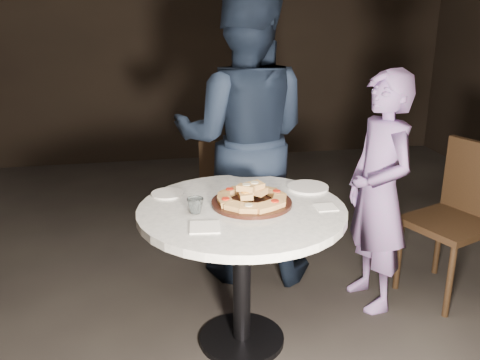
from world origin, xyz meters
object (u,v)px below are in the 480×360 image
(water_glass, at_px, (195,206))
(diner_navy, at_px, (243,139))
(table, at_px, (242,234))
(diner_teal, at_px, (379,193))
(focaccia_pile, at_px, (251,196))
(chair_right, at_px, (461,209))
(serving_board, at_px, (252,203))
(chair_far, at_px, (227,182))

(water_glass, height_order, diner_navy, diner_navy)
(table, height_order, diner_teal, diner_teal)
(table, height_order, focaccia_pile, focaccia_pile)
(diner_teal, bearing_deg, chair_right, 87.84)
(serving_board, height_order, chair_far, serving_board)
(chair_far, height_order, diner_teal, diner_teal)
(water_glass, height_order, diner_teal, diner_teal)
(diner_navy, distance_m, diner_teal, 0.91)
(table, distance_m, chair_far, 1.36)
(serving_board, bearing_deg, diner_teal, 15.94)
(serving_board, distance_m, chair_right, 1.42)
(chair_far, distance_m, diner_teal, 1.32)
(diner_teal, bearing_deg, diner_navy, -132.91)
(table, bearing_deg, chair_far, 84.07)
(serving_board, relative_size, water_glass, 4.99)
(chair_right, xyz_separation_m, diner_teal, (-0.57, -0.04, 0.16))
(chair_right, bearing_deg, diner_teal, -107.87)
(focaccia_pile, height_order, diner_teal, diner_teal)
(focaccia_pile, xyz_separation_m, chair_right, (1.37, 0.26, -0.28))
(table, bearing_deg, water_glass, -173.84)
(water_glass, xyz_separation_m, chair_far, (0.37, 1.36, -0.36))
(serving_board, height_order, diner_teal, diner_teal)
(water_glass, distance_m, diner_navy, 0.92)
(table, bearing_deg, diner_navy, 78.51)
(water_glass, relative_size, chair_right, 0.09)
(serving_board, relative_size, chair_right, 0.43)
(focaccia_pile, bearing_deg, chair_far, 86.32)
(focaccia_pile, bearing_deg, diner_teal, 15.66)
(chair_far, distance_m, diner_navy, 0.72)
(focaccia_pile, xyz_separation_m, chair_far, (0.08, 1.30, -0.37))
(table, bearing_deg, serving_board, 31.36)
(chair_right, bearing_deg, focaccia_pile, -100.74)
(focaccia_pile, relative_size, chair_far, 0.46)
(diner_navy, height_order, diner_teal, diner_navy)
(focaccia_pile, height_order, water_glass, focaccia_pile)
(table, relative_size, serving_board, 3.18)
(table, height_order, chair_right, chair_right)
(serving_board, distance_m, chair_far, 1.35)
(serving_board, height_order, focaccia_pile, focaccia_pile)
(table, distance_m, serving_board, 0.17)
(chair_far, xyz_separation_m, diner_navy, (0.02, -0.54, 0.47))
(water_glass, bearing_deg, serving_board, 11.64)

